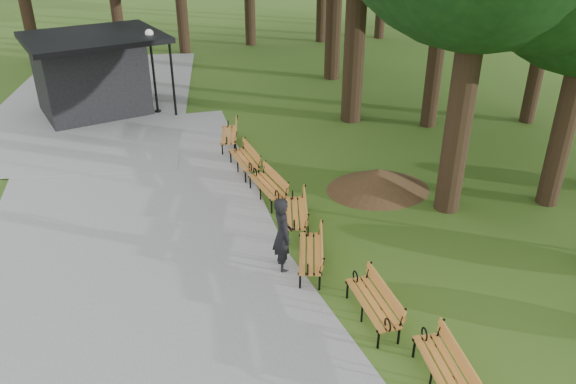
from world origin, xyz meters
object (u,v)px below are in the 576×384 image
object	(u,v)px
lamp_post	(152,54)
bench_6	(229,135)
bench_0	(444,370)
bench_1	(372,303)
person	(283,235)
bench_3	(295,213)
bench_4	(267,186)
dirt_mound	(379,179)
kiosk	(90,74)
bench_2	(310,253)
bench_5	(244,160)

from	to	relation	value
lamp_post	bench_6	xyz separation A→B (m)	(2.17, -4.42, -2.00)
bench_0	bench_1	size ratio (longest dim) A/B	1.00
person	lamp_post	size ratio (longest dim) A/B	0.55
bench_0	bench_3	size ratio (longest dim) A/B	1.00
bench_4	bench_6	distance (m)	4.34
dirt_mound	bench_6	size ratio (longest dim) A/B	1.41
kiosk	lamp_post	bearing A→B (deg)	-33.27
dirt_mound	bench_2	world-z (taller)	bench_2
person	bench_0	bearing A→B (deg)	-157.73
dirt_mound	bench_0	size ratio (longest dim) A/B	1.41
bench_1	bench_3	bearing A→B (deg)	-173.88
dirt_mound	kiosk	bearing A→B (deg)	130.03
bench_5	dirt_mound	bearing A→B (deg)	52.20
lamp_post	bench_2	bearing A→B (deg)	-78.57
bench_1	bench_6	bearing A→B (deg)	-174.02
bench_3	bench_4	size ratio (longest dim) A/B	1.00
lamp_post	bench_0	bearing A→B (deg)	-77.73
dirt_mound	bench_5	xyz separation A→B (m)	(-3.65, 2.37, 0.10)
bench_1	bench_5	size ratio (longest dim) A/B	1.00
bench_4	bench_6	size ratio (longest dim) A/B	1.00
lamp_post	bench_5	size ratio (longest dim) A/B	1.80
bench_1	bench_3	xyz separation A→B (m)	(-0.42, 4.08, 0.00)
bench_1	bench_6	xyz separation A→B (m)	(-1.01, 10.17, 0.00)
bench_3	bench_2	bearing A→B (deg)	8.50
bench_2	bench_1	bearing A→B (deg)	35.75
dirt_mound	bench_5	distance (m)	4.36
lamp_post	bench_5	xyz separation A→B (m)	(2.20, -6.71, -2.00)
dirt_mound	bench_0	xyz separation A→B (m)	(-2.23, -7.58, 0.10)
bench_6	bench_0	bearing A→B (deg)	19.44
dirt_mound	bench_2	distance (m)	4.75
bench_2	bench_5	distance (m)	5.76
bench_2	bench_6	world-z (taller)	same
kiosk	lamp_post	world-z (taller)	lamp_post
bench_2	bench_4	size ratio (longest dim) A/B	1.00
kiosk	bench_0	size ratio (longest dim) A/B	2.70
bench_1	bench_2	size ratio (longest dim) A/B	1.00
dirt_mound	bench_1	distance (m)	6.12
bench_0	bench_1	distance (m)	2.13
bench_4	bench_5	world-z (taller)	same
person	bench_4	xyz separation A→B (m)	(0.54, 3.52, -0.51)
bench_2	person	bearing A→B (deg)	-90.00
lamp_post	bench_0	xyz separation A→B (m)	(3.62, -16.67, -2.00)
bench_1	bench_4	bearing A→B (deg)	-172.59
bench_5	person	bearing A→B (deg)	-7.87
bench_0	bench_1	xyz separation A→B (m)	(-0.45, 2.08, 0.00)
bench_2	bench_5	world-z (taller)	same
kiosk	bench_0	distance (m)	18.57
lamp_post	bench_3	distance (m)	11.05
lamp_post	bench_3	world-z (taller)	lamp_post
person	bench_1	size ratio (longest dim) A/B	1.00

